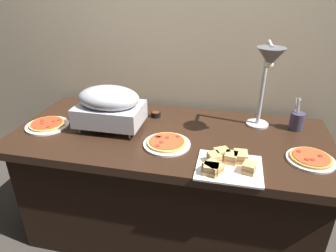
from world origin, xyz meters
TOP-DOWN VIEW (x-y plane):
  - ground_plane at (0.00, 0.00)m, footprint 8.00×8.00m
  - back_wall at (0.00, 0.50)m, footprint 4.40×0.04m
  - buffet_table at (0.00, 0.00)m, footprint 1.90×0.84m
  - chafing_dish at (-0.37, -0.01)m, footprint 0.40×0.27m
  - heat_lamp at (0.52, 0.10)m, footprint 0.15×0.32m
  - pizza_plate_front at (-0.77, -0.07)m, footprint 0.27×0.27m
  - pizza_plate_center at (0.77, -0.14)m, footprint 0.24×0.24m
  - pizza_plate_raised_stand at (0.02, -0.14)m, footprint 0.27×0.27m
  - sandwich_platter at (0.35, -0.29)m, footprint 0.32×0.27m
  - sauce_cup_near at (-0.14, 0.22)m, footprint 0.07×0.07m
  - utensil_holder at (0.75, 0.23)m, footprint 0.08×0.08m

SIDE VIEW (x-z plane):
  - ground_plane at x=0.00m, z-range 0.00..0.00m
  - buffet_table at x=0.00m, z-range 0.01..0.77m
  - pizza_plate_front at x=-0.77m, z-range 0.76..0.79m
  - pizza_plate_raised_stand at x=0.02m, z-range 0.76..0.79m
  - pizza_plate_center at x=0.77m, z-range 0.76..0.79m
  - sauce_cup_near at x=-0.14m, z-range 0.76..0.80m
  - sandwich_platter at x=0.35m, z-range 0.75..0.81m
  - utensil_holder at x=0.75m, z-range 0.72..0.92m
  - chafing_dish at x=-0.37m, z-range 0.78..1.05m
  - heat_lamp at x=0.52m, z-range 0.91..1.44m
  - back_wall at x=0.00m, z-range 0.00..2.40m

